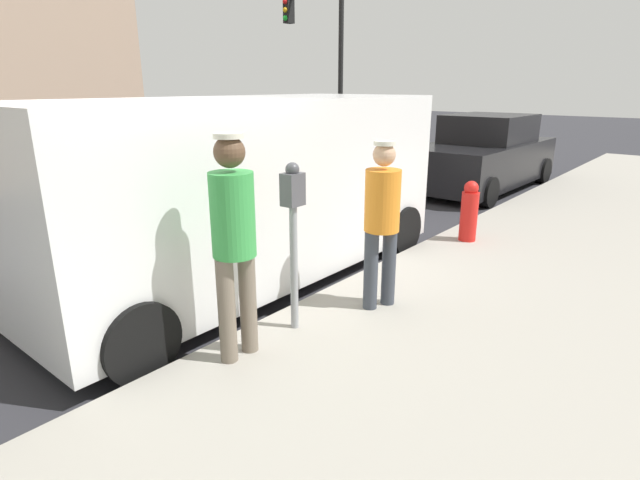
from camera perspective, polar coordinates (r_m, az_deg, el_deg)
name	(u,v)px	position (r m, az deg, el deg)	size (l,w,h in m)	color
ground_plane	(166,318)	(5.41, -17.14, -8.50)	(80.00, 80.00, 0.00)	#2D2D33
sidewalk_slab	(509,473)	(3.47, 20.74, -23.61)	(5.00, 32.00, 0.15)	#9E998E
parking_meter_near	(293,219)	(4.31, -3.09, 2.42)	(0.14, 0.18, 1.52)	gray
pedestrian_in_orange	(382,216)	(4.82, 7.08, 2.79)	(0.34, 0.35, 1.64)	#383D47
pedestrian_in_green	(234,234)	(3.88, -9.82, 0.71)	(0.34, 0.36, 1.81)	#726656
parked_van	(243,187)	(5.90, -8.74, 6.04)	(2.12, 5.20, 2.15)	white
parked_sedan_ahead	(483,156)	(12.02, 18.14, 9.12)	(2.01, 4.43, 1.65)	black
traffic_light_corner	(320,45)	(17.32, 0.00, 21.38)	(2.48, 0.42, 5.20)	black
fire_hydrant	(469,212)	(7.38, 16.66, 3.10)	(0.24, 0.24, 0.86)	red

